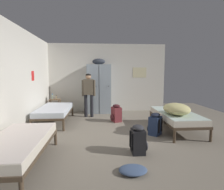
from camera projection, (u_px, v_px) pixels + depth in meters
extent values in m
plane|color=gray|center=(113.00, 133.00, 4.87)|extent=(8.99, 8.99, 0.00)
cube|color=beige|center=(107.00, 78.00, 7.53)|extent=(4.65, 0.06, 2.66)
cube|color=beige|center=(18.00, 81.00, 4.54)|extent=(0.06, 5.62, 2.66)
cube|color=beige|center=(140.00, 73.00, 7.57)|extent=(0.55, 0.01, 0.40)
cube|color=red|center=(33.00, 76.00, 5.50)|extent=(0.01, 0.20, 0.28)
cube|color=#8C99A3|center=(93.00, 89.00, 7.22)|extent=(0.44, 0.52, 1.85)
cylinder|color=black|center=(96.00, 86.00, 6.95)|extent=(0.02, 0.03, 0.02)
cube|color=#8C99A3|center=(105.00, 89.00, 7.26)|extent=(0.44, 0.52, 1.85)
cylinder|color=black|center=(109.00, 86.00, 6.98)|extent=(0.02, 0.03, 0.02)
ellipsoid|color=#333842|center=(99.00, 62.00, 7.12)|extent=(0.48, 0.36, 0.22)
cylinder|color=#99704C|center=(49.00, 108.00, 6.86)|extent=(0.03, 0.03, 0.55)
cylinder|color=#99704C|center=(59.00, 108.00, 6.88)|extent=(0.03, 0.03, 0.55)
cylinder|color=#99704C|center=(51.00, 107.00, 7.12)|extent=(0.03, 0.03, 0.55)
cylinder|color=#99704C|center=(60.00, 106.00, 7.15)|extent=(0.03, 0.03, 0.55)
cube|color=#99704C|center=(55.00, 109.00, 7.01)|extent=(0.38, 0.30, 0.02)
cube|color=#99704C|center=(55.00, 99.00, 6.97)|extent=(0.38, 0.30, 0.02)
cylinder|color=#473828|center=(177.00, 117.00, 6.05)|extent=(0.06, 0.06, 0.28)
cylinder|color=#473828|center=(151.00, 117.00, 5.98)|extent=(0.06, 0.06, 0.28)
cylinder|color=#473828|center=(211.00, 136.00, 4.23)|extent=(0.06, 0.06, 0.28)
cylinder|color=#473828|center=(174.00, 137.00, 4.16)|extent=(0.06, 0.06, 0.28)
cube|color=#473828|center=(176.00, 119.00, 5.09)|extent=(0.90, 1.90, 0.06)
cube|color=beige|center=(176.00, 115.00, 5.07)|extent=(0.87, 1.84, 0.14)
cube|color=silver|center=(176.00, 112.00, 5.07)|extent=(0.86, 1.82, 0.01)
cylinder|color=#473828|center=(31.00, 127.00, 4.95)|extent=(0.06, 0.06, 0.28)
cylinder|color=#473828|center=(64.00, 126.00, 5.01)|extent=(0.06, 0.06, 0.28)
cylinder|color=#473828|center=(49.00, 112.00, 6.77)|extent=(0.06, 0.06, 0.28)
cylinder|color=#473828|center=(72.00, 112.00, 6.83)|extent=(0.06, 0.06, 0.28)
cube|color=#473828|center=(55.00, 113.00, 5.87)|extent=(0.90, 1.90, 0.06)
cube|color=silver|center=(55.00, 109.00, 5.86)|extent=(0.87, 1.84, 0.14)
cube|color=silver|center=(55.00, 107.00, 5.85)|extent=(0.86, 1.82, 0.01)
cylinder|color=#473828|center=(15.00, 139.00, 3.99)|extent=(0.06, 0.06, 0.28)
cylinder|color=#473828|center=(56.00, 138.00, 4.05)|extent=(0.06, 0.06, 0.28)
cube|color=#473828|center=(17.00, 148.00, 3.09)|extent=(0.90, 1.90, 0.06)
cube|color=beige|center=(16.00, 142.00, 3.08)|extent=(0.87, 1.84, 0.14)
cube|color=silver|center=(16.00, 138.00, 3.07)|extent=(0.86, 1.82, 0.01)
ellipsoid|color=#D1C67F|center=(177.00, 109.00, 4.78)|extent=(0.63, 0.83, 0.28)
cylinder|color=black|center=(92.00, 106.00, 6.61)|extent=(0.11, 0.11, 0.78)
cylinder|color=black|center=(86.00, 106.00, 6.62)|extent=(0.11, 0.11, 0.78)
cube|color=brown|center=(89.00, 87.00, 6.54)|extent=(0.34, 0.22, 0.54)
cylinder|color=brown|center=(94.00, 88.00, 6.54)|extent=(0.08, 0.08, 0.55)
cylinder|color=brown|center=(83.00, 88.00, 6.54)|extent=(0.08, 0.08, 0.55)
sphere|color=tan|center=(88.00, 77.00, 6.50)|extent=(0.19, 0.19, 0.19)
ellipsoid|color=black|center=(88.00, 75.00, 6.49)|extent=(0.18, 0.18, 0.11)
cylinder|color=silver|center=(52.00, 97.00, 6.97)|extent=(0.06, 0.06, 0.17)
cylinder|color=#2666B2|center=(52.00, 94.00, 6.96)|extent=(0.03, 0.03, 0.03)
cylinder|color=beige|center=(56.00, 98.00, 6.93)|extent=(0.05, 0.05, 0.14)
cylinder|color=black|center=(56.00, 95.00, 6.92)|extent=(0.03, 0.03, 0.02)
cube|color=black|center=(138.00, 141.00, 3.63)|extent=(0.24, 0.32, 0.46)
ellipsoid|color=#2D2D33|center=(146.00, 145.00, 3.65)|extent=(0.08, 0.24, 0.20)
ellipsoid|color=#2D2D33|center=(138.00, 128.00, 3.60)|extent=(0.22, 0.29, 0.10)
cube|color=black|center=(132.00, 142.00, 3.53)|extent=(0.02, 0.05, 0.32)
cube|color=black|center=(130.00, 139.00, 3.70)|extent=(0.02, 0.05, 0.32)
cube|color=navy|center=(155.00, 126.00, 4.71)|extent=(0.39, 0.40, 0.46)
ellipsoid|color=black|center=(150.00, 128.00, 4.81)|extent=(0.22, 0.23, 0.20)
ellipsoid|color=black|center=(155.00, 115.00, 4.68)|extent=(0.35, 0.36, 0.10)
cube|color=black|center=(162.00, 125.00, 4.70)|extent=(0.05, 0.05, 0.32)
cube|color=black|center=(159.00, 126.00, 4.56)|extent=(0.05, 0.05, 0.32)
cube|color=maroon|center=(116.00, 114.00, 5.99)|extent=(0.33, 0.38, 0.46)
ellipsoid|color=#42191E|center=(112.00, 117.00, 5.94)|extent=(0.15, 0.25, 0.20)
ellipsoid|color=#42191E|center=(116.00, 106.00, 5.96)|extent=(0.30, 0.34, 0.10)
cube|color=black|center=(119.00, 113.00, 6.12)|extent=(0.04, 0.06, 0.32)
cube|color=black|center=(121.00, 114.00, 5.96)|extent=(0.04, 0.06, 0.32)
ellipsoid|color=#42567A|center=(133.00, 170.00, 2.92)|extent=(0.44, 0.36, 0.09)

